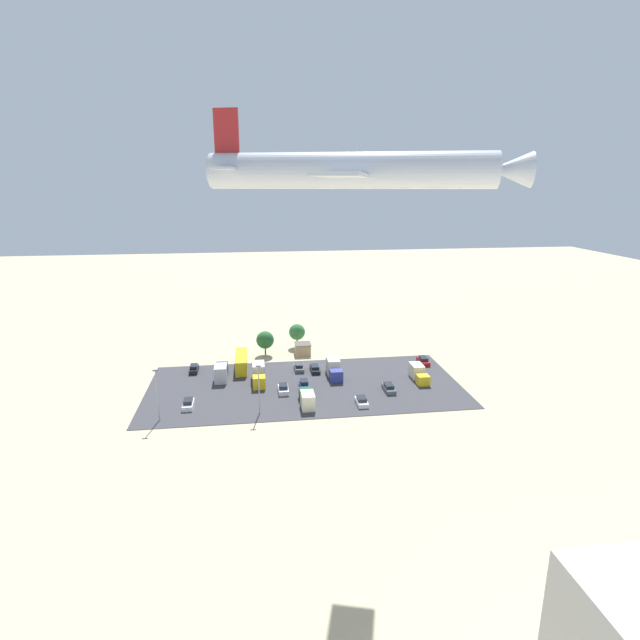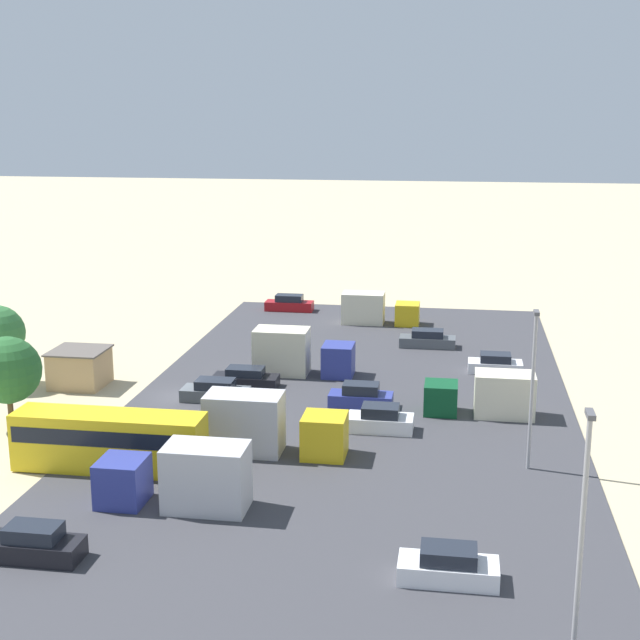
% 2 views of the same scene
% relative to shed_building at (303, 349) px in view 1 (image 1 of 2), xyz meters
% --- Properties ---
extents(ground_plane, '(400.00, 400.00, 0.00)m').
position_rel_shed_building_xyz_m(ground_plane, '(1.59, 8.01, -1.38)').
color(ground_plane, tan).
extents(parking_lot_surface, '(63.43, 30.11, 0.08)m').
position_rel_shed_building_xyz_m(parking_lot_surface, '(1.59, 19.99, -1.34)').
color(parking_lot_surface, '#38383D').
rests_on(parking_lot_surface, ground).
extents(shed_building, '(3.85, 3.92, 2.74)m').
position_rel_shed_building_xyz_m(shed_building, '(0.00, 0.00, 0.00)').
color(shed_building, tan).
rests_on(shed_building, ground).
extents(bus, '(2.55, 10.74, 3.24)m').
position_rel_shed_building_xyz_m(bus, '(14.61, 8.16, 0.45)').
color(bus, gold).
rests_on(bus, ground).
extents(parked_car_0, '(1.92, 4.10, 1.45)m').
position_rel_shed_building_xyz_m(parked_car_0, '(-8.01, 30.13, -0.69)').
color(parked_car_0, silver).
rests_on(parked_car_0, ground).
extents(parked_car_1, '(1.77, 4.32, 1.61)m').
position_rel_shed_building_xyz_m(parked_car_1, '(24.95, 8.73, -0.63)').
color(parked_car_1, black).
rests_on(parked_car_1, ground).
extents(parked_car_2, '(1.87, 4.28, 1.56)m').
position_rel_shed_building_xyz_m(parked_car_2, '(24.05, 27.06, -0.65)').
color(parked_car_2, silver).
rests_on(parked_car_2, ground).
extents(parked_car_3, '(1.78, 4.30, 1.66)m').
position_rel_shed_building_xyz_m(parked_car_3, '(1.85, 20.85, -0.61)').
color(parked_car_3, navy).
rests_on(parked_car_3, ground).
extents(parked_car_4, '(1.85, 4.71, 1.49)m').
position_rel_shed_building_xyz_m(parked_car_4, '(-14.74, 24.71, -0.67)').
color(parked_car_4, '#4C5156').
rests_on(parked_car_4, ground).
extents(parked_car_5, '(1.91, 4.67, 1.49)m').
position_rel_shed_building_xyz_m(parked_car_5, '(1.95, 10.74, -0.68)').
color(parked_car_5, '#4C5156').
rests_on(parked_car_5, ground).
extents(parked_car_6, '(1.77, 4.77, 1.61)m').
position_rel_shed_building_xyz_m(parked_car_6, '(-26.79, 10.46, -0.63)').
color(parked_car_6, maroon).
rests_on(parked_car_6, ground).
extents(parked_car_7, '(1.97, 4.12, 1.64)m').
position_rel_shed_building_xyz_m(parked_car_7, '(6.18, 22.56, -0.61)').
color(parked_car_7, silver).
rests_on(parked_car_7, ground).
extents(parked_car_8, '(1.86, 4.75, 1.43)m').
position_rel_shed_building_xyz_m(parked_car_8, '(-1.45, 12.06, -0.70)').
color(parked_car_8, black).
rests_on(parked_car_8, ground).
extents(parked_truck_0, '(2.59, 7.55, 3.47)m').
position_rel_shed_building_xyz_m(parked_truck_0, '(-5.17, 15.24, 0.29)').
color(parked_truck_0, navy).
rests_on(parked_truck_0, ground).
extents(parked_truck_1, '(2.45, 7.21, 2.91)m').
position_rel_shed_building_xyz_m(parked_truck_1, '(-22.53, 19.55, 0.04)').
color(parked_truck_1, gold).
rests_on(parked_truck_1, ground).
extents(parked_truck_2, '(2.52, 8.25, 3.53)m').
position_rel_shed_building_xyz_m(parked_truck_2, '(10.89, 16.33, 0.32)').
color(parked_truck_2, gold).
rests_on(parked_truck_2, ground).
extents(parked_truck_3, '(2.39, 7.16, 2.90)m').
position_rel_shed_building_xyz_m(parked_truck_3, '(2.16, 29.18, 0.03)').
color(parked_truck_3, '#0C4723').
rests_on(parked_truck_3, ground).
extents(parked_truck_4, '(2.53, 7.68, 3.35)m').
position_rel_shed_building_xyz_m(parked_truck_4, '(18.74, 13.68, 0.24)').
color(parked_truck_4, navy).
rests_on(parked_truck_4, ground).
extents(tree_near_shed, '(4.25, 4.25, 5.92)m').
position_rel_shed_building_xyz_m(tree_near_shed, '(9.03, -0.69, 2.41)').
color(tree_near_shed, brown).
rests_on(tree_near_shed, ground).
extents(tree_apron_mid, '(4.06, 4.06, 5.99)m').
position_rel_shed_building_xyz_m(tree_apron_mid, '(0.84, -5.82, 2.57)').
color(tree_apron_mid, brown).
rests_on(tree_apron_mid, ground).
extents(light_pole_lot_centre, '(0.90, 0.28, 9.37)m').
position_rel_shed_building_xyz_m(light_pole_lot_centre, '(28.41, 31.76, 3.82)').
color(light_pole_lot_centre, gray).
rests_on(light_pole_lot_centre, ground).
extents(light_pole_lot_edge, '(0.90, 0.28, 9.08)m').
position_rel_shed_building_xyz_m(light_pole_lot_edge, '(10.99, 31.30, 3.68)').
color(light_pole_lot_edge, gray).
rests_on(light_pole_lot_edge, ground).
extents(airplane, '(32.91, 27.13, 8.26)m').
position_rel_shed_building_xyz_m(airplane, '(-0.44, 61.20, 39.96)').
color(airplane, silver).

